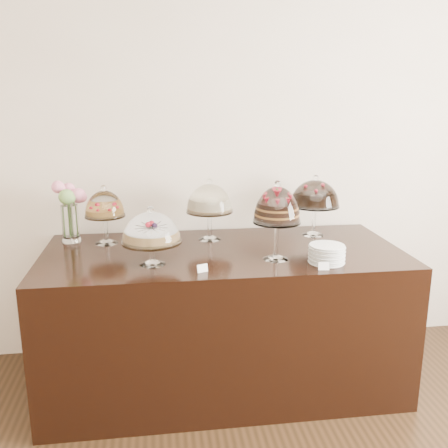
{
  "coord_description": "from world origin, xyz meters",
  "views": [
    {
      "loc": [
        -0.65,
        -0.46,
        1.83
      ],
      "look_at": [
        -0.26,
        2.4,
        1.08
      ],
      "focal_mm": 40.0,
      "sensor_mm": 36.0,
      "label": 1
    }
  ],
  "objects": [
    {
      "name": "wall_back",
      "position": [
        0.0,
        3.0,
        1.5
      ],
      "size": [
        5.0,
        0.04,
        3.0
      ],
      "primitive_type": "cube",
      "color": "beige",
      "rests_on": "ground"
    },
    {
      "name": "price_card_right",
      "position": [
        0.24,
        2.02,
        0.92
      ],
      "size": [
        0.06,
        0.02,
        0.04
      ],
      "primitive_type": "cube",
      "rotation": [
        -0.21,
        0.0,
        -0.12
      ],
      "color": "white",
      "rests_on": "display_counter"
    },
    {
      "name": "price_card_left",
      "position": [
        -0.42,
        2.07,
        0.92
      ],
      "size": [
        0.06,
        0.03,
        0.04
      ],
      "primitive_type": "cube",
      "rotation": [
        -0.21,
        0.0,
        0.35
      ],
      "color": "white",
      "rests_on": "display_counter"
    },
    {
      "name": "cake_stand_choco_layer",
      "position": [
        0.02,
        2.24,
        1.21
      ],
      "size": [
        0.28,
        0.28,
        0.46
      ],
      "color": "white",
      "rests_on": "display_counter"
    },
    {
      "name": "plate_stack",
      "position": [
        0.29,
        2.13,
        0.95
      ],
      "size": [
        0.2,
        0.2,
        0.1
      ],
      "color": "white",
      "rests_on": "display_counter"
    },
    {
      "name": "cake_stand_fruit_tart",
      "position": [
        -0.99,
        2.7,
        1.14
      ],
      "size": [
        0.26,
        0.26,
        0.38
      ],
      "color": "white",
      "rests_on": "display_counter"
    },
    {
      "name": "display_counter",
      "position": [
        -0.26,
        2.45,
        0.45
      ],
      "size": [
        2.2,
        1.0,
        0.9
      ],
      "primitive_type": "cube",
      "color": "black",
      "rests_on": "ground"
    },
    {
      "name": "flower_vase",
      "position": [
        -1.21,
        2.77,
        1.12
      ],
      "size": [
        0.21,
        0.22,
        0.4
      ],
      "color": "white",
      "rests_on": "display_counter"
    },
    {
      "name": "cake_stand_sugar_sponge",
      "position": [
        -0.69,
        2.24,
        1.1
      ],
      "size": [
        0.34,
        0.34,
        0.34
      ],
      "color": "white",
      "rests_on": "display_counter"
    },
    {
      "name": "cake_stand_dark_choco",
      "position": [
        0.4,
        2.71,
        1.17
      ],
      "size": [
        0.33,
        0.33,
        0.41
      ],
      "color": "white",
      "rests_on": "display_counter"
    },
    {
      "name": "cake_stand_cheesecake",
      "position": [
        -0.32,
        2.7,
        1.16
      ],
      "size": [
        0.31,
        0.31,
        0.41
      ],
      "color": "white",
      "rests_on": "display_counter"
    }
  ]
}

